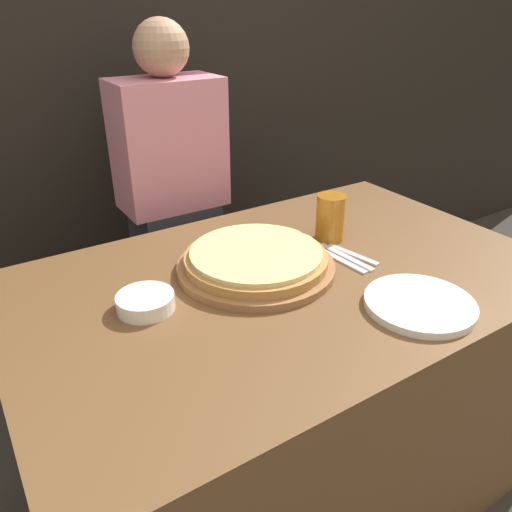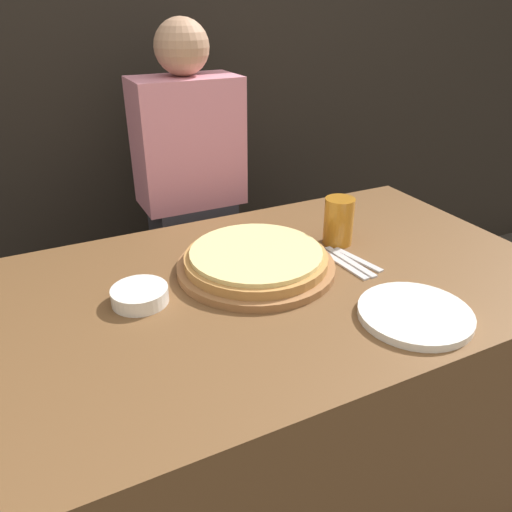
# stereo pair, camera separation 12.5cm
# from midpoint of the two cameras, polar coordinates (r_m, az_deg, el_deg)

# --- Properties ---
(ground_plane) EXTENTS (12.00, 12.00, 0.00)m
(ground_plane) POSITION_cam_midpoint_polar(r_m,az_deg,el_deg) (1.74, 0.56, -24.07)
(ground_plane) COLOR #38332D
(back_wall) EXTENTS (6.00, 0.05, 2.60)m
(back_wall) POSITION_cam_midpoint_polar(r_m,az_deg,el_deg) (2.00, -16.83, 24.61)
(back_wall) COLOR black
(back_wall) RESTS_ON ground_plane
(dining_table) EXTENTS (1.35, 0.85, 0.74)m
(dining_table) POSITION_cam_midpoint_polar(r_m,az_deg,el_deg) (1.47, 0.63, -14.99)
(dining_table) COLOR brown
(dining_table) RESTS_ON ground_plane
(pizza_on_board) EXTENTS (0.40, 0.40, 0.06)m
(pizza_on_board) POSITION_cam_midpoint_polar(r_m,az_deg,el_deg) (1.26, -2.85, -0.64)
(pizza_on_board) COLOR #99663D
(pizza_on_board) RESTS_ON dining_table
(beer_glass) EXTENTS (0.08, 0.08, 0.13)m
(beer_glass) POSITION_cam_midpoint_polar(r_m,az_deg,el_deg) (1.41, 6.03, 4.55)
(beer_glass) COLOR #B7701E
(beer_glass) RESTS_ON dining_table
(dinner_plate) EXTENTS (0.25, 0.25, 0.02)m
(dinner_plate) POSITION_cam_midpoint_polar(r_m,az_deg,el_deg) (1.16, 15.29, -5.41)
(dinner_plate) COLOR white
(dinner_plate) RESTS_ON dining_table
(side_bowl) EXTENTS (0.13, 0.13, 0.04)m
(side_bowl) POSITION_cam_midpoint_polar(r_m,az_deg,el_deg) (1.15, -15.60, -5.19)
(side_bowl) COLOR white
(side_bowl) RESTS_ON dining_table
(fork) EXTENTS (0.03, 0.19, 0.00)m
(fork) POSITION_cam_midpoint_polar(r_m,az_deg,el_deg) (1.33, 6.78, -0.42)
(fork) COLOR silver
(fork) RESTS_ON dining_table
(dinner_knife) EXTENTS (0.03, 0.19, 0.00)m
(dinner_knife) POSITION_cam_midpoint_polar(r_m,az_deg,el_deg) (1.34, 7.61, -0.15)
(dinner_knife) COLOR silver
(dinner_knife) RESTS_ON dining_table
(spoon) EXTENTS (0.05, 0.16, 0.00)m
(spoon) POSITION_cam_midpoint_polar(r_m,az_deg,el_deg) (1.36, 8.42, 0.11)
(spoon) COLOR silver
(spoon) RESTS_ON dining_table
(diner_person) EXTENTS (0.34, 0.20, 1.31)m
(diner_person) POSITION_cam_midpoint_polar(r_m,az_deg,el_deg) (1.80, -11.18, 3.43)
(diner_person) COLOR #33333D
(diner_person) RESTS_ON ground_plane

